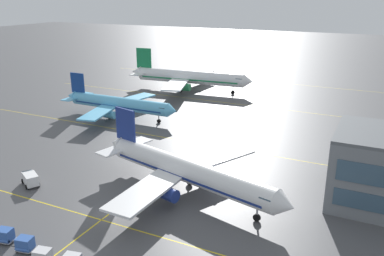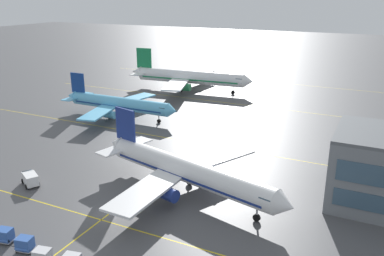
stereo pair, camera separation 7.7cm
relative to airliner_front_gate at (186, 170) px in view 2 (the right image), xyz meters
name	(u,v)px [view 2 (the right image)]	position (x,y,z in m)	size (l,w,h in m)	color
ground_plane	(110,213)	(-7.02, -10.44, -3.87)	(600.00, 600.00, 0.00)	#4C4C4F
airliner_front_gate	(186,170)	(0.00, 0.00, 0.00)	(36.04, 30.67, 11.32)	white
airliner_second_row	(118,104)	(-34.10, 29.29, -0.35)	(33.02, 28.59, 10.30)	#5BB7E5
airliner_third_row	(189,77)	(-31.12, 63.38, 0.55)	(41.59, 35.71, 12.92)	white
taxiway_markings	(230,122)	(-7.02, 37.65, -3.86)	(137.07, 146.94, 0.01)	yellow
service_truck_catering	(30,178)	(-24.34, -8.82, -2.69)	(4.48, 3.65, 2.10)	white
baggage_cart_row_second	(5,235)	(-14.63, -22.05, -2.86)	(2.86, 2.06, 1.86)	#99999E
baggage_cart_row_middle	(25,244)	(-10.86, -22.28, -2.86)	(2.86, 2.06, 1.86)	#99999E
baggage_cart_row_fourth	(42,256)	(-7.08, -23.14, -2.86)	(2.86, 2.06, 1.86)	#99999E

